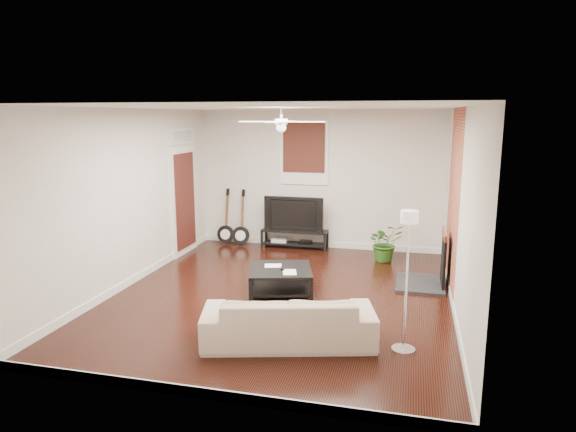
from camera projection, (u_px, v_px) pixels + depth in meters
room at (282, 204)px, 7.49m from camera, size 5.01×6.01×2.81m
brick_accent at (453, 200)px, 7.85m from camera, size 0.02×2.20×2.80m
fireplace at (431, 258)px, 8.10m from camera, size 0.80×1.10×0.92m
window_back at (304, 153)px, 10.28m from camera, size 1.00×0.06×1.30m
door_left at (184, 191)px, 9.90m from camera, size 0.08×1.00×2.50m
tv_stand at (295, 239)px, 10.47m from camera, size 1.36×0.36×0.38m
tv at (295, 213)px, 10.39m from camera, size 1.22×0.16×0.70m
coffee_table at (280, 281)px, 7.81m from camera, size 1.15×1.15×0.39m
sofa at (289, 319)px, 6.08m from camera, size 2.18×1.30×0.60m
floor_lamp at (406, 282)px, 5.75m from camera, size 0.34×0.34×1.67m
potted_plant at (385, 243)px, 9.49m from camera, size 0.83×0.79×0.72m
guitar_left at (225, 217)px, 10.72m from camera, size 0.37×0.26×1.19m
guitar_right at (241, 218)px, 10.61m from camera, size 0.39×0.30×1.19m
ceiling_fan at (281, 122)px, 7.25m from camera, size 1.24×1.24×0.32m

